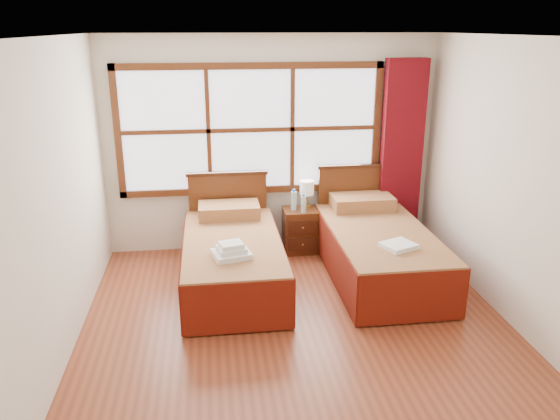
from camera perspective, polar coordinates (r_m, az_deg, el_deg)
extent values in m
plane|color=brown|center=(5.07, 2.19, -13.20)|extent=(4.50, 4.50, 0.00)
plane|color=white|center=(4.30, 2.63, 17.67)|extent=(4.50, 4.50, 0.00)
plane|color=silver|center=(6.67, -0.93, 6.80)|extent=(4.00, 0.00, 4.00)
plane|color=silver|center=(4.63, -22.83, -0.12)|extent=(0.00, 4.50, 4.50)
plane|color=silver|center=(5.23, 24.52, 1.73)|extent=(0.00, 4.50, 4.50)
cube|color=white|center=(6.58, -3.09, 8.38)|extent=(3.00, 0.02, 1.40)
cube|color=#562A12|center=(6.73, -2.97, 2.15)|extent=(3.16, 0.06, 0.08)
cube|color=#562A12|center=(6.47, -3.19, 14.81)|extent=(3.16, 0.06, 0.08)
cube|color=#562A12|center=(6.62, -16.60, 7.71)|extent=(0.08, 0.06, 1.56)
cube|color=#562A12|center=(6.85, 10.01, 8.54)|extent=(0.08, 0.06, 1.56)
cube|color=#562A12|center=(6.54, -7.49, 8.19)|extent=(0.05, 0.05, 1.40)
cube|color=#562A12|center=(6.62, 1.29, 8.46)|extent=(0.05, 0.05, 1.40)
cube|color=#562A12|center=(6.56, -3.08, 8.35)|extent=(3.00, 0.05, 0.05)
cube|color=maroon|center=(6.93, 12.54, 5.71)|extent=(0.50, 0.16, 2.30)
cube|color=#3B1B0C|center=(5.93, -4.92, -6.59)|extent=(0.90, 1.81, 0.29)
cube|color=maroon|center=(5.82, -4.99, -4.19)|extent=(1.01, 2.00, 0.25)
cube|color=maroon|center=(5.89, -9.90, -5.71)|extent=(0.03, 2.00, 0.50)
cube|color=maroon|center=(5.92, -0.04, -5.26)|extent=(0.03, 2.00, 0.50)
cube|color=maroon|center=(4.99, -4.37, -10.17)|extent=(1.01, 0.03, 0.50)
cube|color=maroon|center=(6.43, -5.36, -0.03)|extent=(0.71, 0.41, 0.16)
cube|color=#562A12|center=(6.74, -5.43, -0.29)|extent=(0.94, 0.06, 0.98)
cube|color=#3B1B0C|center=(6.60, -5.56, 3.82)|extent=(0.98, 0.08, 0.04)
cube|color=#3B1B0C|center=(6.20, 10.24, -5.62)|extent=(0.94, 1.88, 0.31)
cube|color=maroon|center=(6.09, 10.39, -3.22)|extent=(1.05, 2.08, 0.25)
cube|color=maroon|center=(6.02, 5.52, -4.86)|extent=(0.03, 2.08, 0.52)
cube|color=maroon|center=(6.33, 14.86, -4.22)|extent=(0.03, 2.08, 0.52)
cube|color=maroon|center=(5.27, 13.69, -8.91)|extent=(1.05, 0.03, 0.52)
cube|color=maroon|center=(6.70, 8.57, 0.82)|extent=(0.73, 0.43, 0.16)
cube|color=#562A12|center=(6.97, 7.95, 0.42)|extent=(0.98, 0.06, 1.02)
cube|color=#3B1B0C|center=(6.83, 8.14, 4.57)|extent=(1.02, 0.08, 0.04)
cube|color=#562A12|center=(6.77, 2.10, -2.12)|extent=(0.41, 0.36, 0.54)
cube|color=#3B1B0C|center=(6.63, 2.36, -3.58)|extent=(0.36, 0.02, 0.16)
cube|color=#3B1B0C|center=(6.55, 2.39, -1.83)|extent=(0.36, 0.02, 0.16)
sphere|color=#B37D3C|center=(6.62, 2.39, -3.64)|extent=(0.03, 0.03, 0.03)
sphere|color=#B37D3C|center=(6.54, 2.41, -1.88)|extent=(0.03, 0.03, 0.03)
cube|color=white|center=(5.34, -5.09, -4.62)|extent=(0.41, 0.38, 0.05)
cube|color=white|center=(5.32, -5.10, -4.11)|extent=(0.31, 0.28, 0.05)
cube|color=white|center=(5.31, -5.12, -3.64)|extent=(0.26, 0.23, 0.04)
cube|color=white|center=(5.60, 12.28, -3.66)|extent=(0.39, 0.37, 0.05)
cylinder|color=gold|center=(6.77, 2.79, 0.40)|extent=(0.11, 0.11, 0.02)
cylinder|color=gold|center=(6.75, 2.80, 1.06)|extent=(0.02, 0.02, 0.14)
cylinder|color=white|center=(6.70, 2.83, 2.36)|extent=(0.17, 0.17, 0.17)
cylinder|color=silver|center=(6.62, 1.45, 0.96)|extent=(0.07, 0.07, 0.23)
cylinder|color=blue|center=(6.58, 1.46, 2.06)|extent=(0.03, 0.03, 0.03)
cylinder|color=silver|center=(6.54, 2.47, 0.56)|extent=(0.06, 0.06, 0.20)
cylinder|color=blue|center=(6.50, 2.48, 1.52)|extent=(0.03, 0.03, 0.03)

